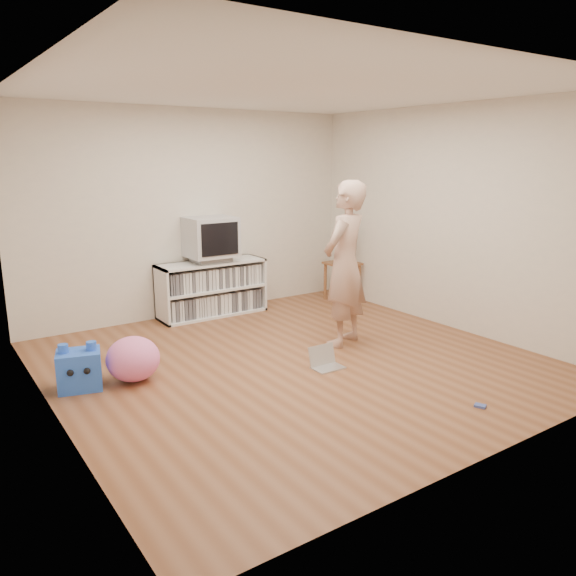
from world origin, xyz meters
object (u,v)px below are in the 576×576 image
(side_table, at_px, (342,272))
(laptop, at_px, (325,361))
(dvd_deck, at_px, (211,259))
(plush_pink, at_px, (133,359))
(plush_blue, at_px, (79,369))
(person, at_px, (345,264))
(crt_tv, at_px, (210,237))
(media_unit, at_px, (211,288))
(table_lamp, at_px, (343,235))

(side_table, distance_m, laptop, 2.68)
(dvd_deck, distance_m, plush_pink, 2.31)
(laptop, relative_size, plush_blue, 0.70)
(side_table, xyz_separation_m, plush_blue, (-3.93, -1.12, -0.24))
(plush_blue, bearing_deg, person, 8.10)
(laptop, height_order, plush_blue, plush_blue)
(crt_tv, distance_m, laptop, 2.49)
(side_table, bearing_deg, plush_pink, -160.93)
(media_unit, bearing_deg, dvd_deck, -90.00)
(media_unit, bearing_deg, plush_blue, -143.83)
(table_lamp, distance_m, plush_blue, 4.16)
(table_lamp, bearing_deg, media_unit, 168.35)
(person, distance_m, laptop, 1.12)
(media_unit, distance_m, laptop, 2.34)
(person, bearing_deg, laptop, 13.33)
(person, height_order, plush_pink, person)
(plush_pink, bearing_deg, crt_tv, 44.36)
(crt_tv, xyz_separation_m, side_table, (1.87, -0.37, -0.60))
(table_lamp, relative_size, plush_pink, 1.06)
(media_unit, height_order, plush_pink, media_unit)
(crt_tv, distance_m, side_table, 2.00)
(side_table, xyz_separation_m, plush_pink, (-3.47, -1.20, -0.21))
(side_table, relative_size, laptop, 1.82)
(plush_pink, bearing_deg, media_unit, 44.70)
(dvd_deck, bearing_deg, plush_blue, -144.11)
(media_unit, bearing_deg, table_lamp, -11.65)
(dvd_deck, relative_size, plush_blue, 1.04)
(person, bearing_deg, dvd_deck, -93.78)
(dvd_deck, relative_size, plush_pink, 0.93)
(dvd_deck, height_order, laptop, dvd_deck)
(crt_tv, relative_size, plush_pink, 1.24)
(plush_pink, bearing_deg, person, -7.15)
(media_unit, relative_size, table_lamp, 2.72)
(plush_blue, bearing_deg, side_table, 31.60)
(laptop, bearing_deg, plush_blue, 160.05)
(dvd_deck, relative_size, side_table, 0.82)
(side_table, bearing_deg, crt_tv, 168.91)
(media_unit, xyz_separation_m, laptop, (0.05, -2.32, -0.29))
(crt_tv, relative_size, side_table, 1.09)
(person, height_order, laptop, person)
(side_table, bearing_deg, dvd_deck, 168.81)
(dvd_deck, distance_m, side_table, 1.93)
(dvd_deck, distance_m, person, 1.97)
(plush_blue, relative_size, plush_pink, 0.89)
(dvd_deck, bearing_deg, crt_tv, -90.00)
(side_table, height_order, person, person)
(dvd_deck, height_order, plush_pink, dvd_deck)
(person, bearing_deg, table_lamp, -152.57)
(dvd_deck, distance_m, laptop, 2.40)
(side_table, relative_size, table_lamp, 1.07)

